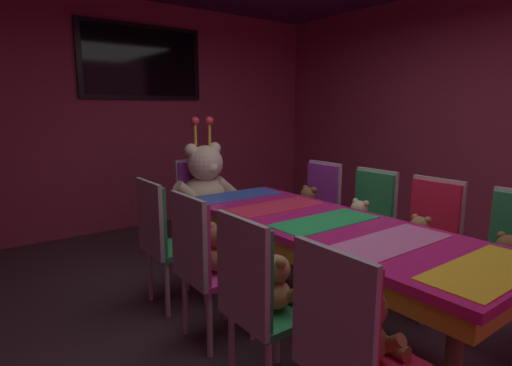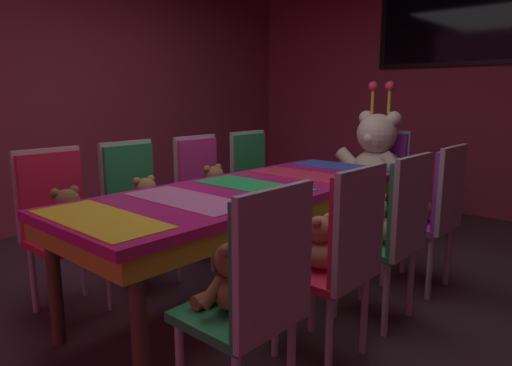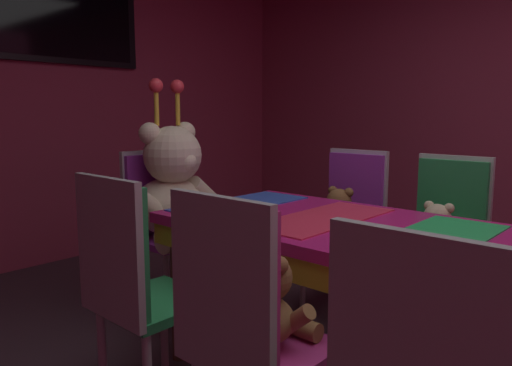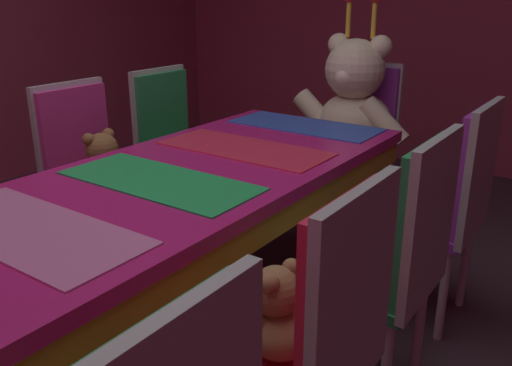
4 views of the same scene
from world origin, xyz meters
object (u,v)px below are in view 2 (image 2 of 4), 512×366
(teddy_left_1, at_px, (147,202))
(chair_right_0, at_px, (259,287))
(chair_left_3, at_px, (254,175))
(teddy_left_2, at_px, (215,188))
(wall_tv, at_px, (448,24))
(chair_left_2, at_px, (202,185))
(banquet_table, at_px, (253,199))
(chair_left_1, at_px, (134,197))
(teddy_right_1, at_px, (318,246))
(throne_chair, at_px, (383,173))
(chair_right_3, at_px, (438,204))
(teddy_right_2, at_px, (373,221))
(king_teddy_bear, at_px, (375,157))
(chair_right_1, at_px, (344,248))
(chair_left_0, at_px, (57,213))
(teddy_right_0, at_px, (232,280))
(chair_right_2, at_px, (397,224))
(teddy_right_3, at_px, (416,202))
(teddy_left_0, at_px, (68,218))

(teddy_left_1, bearing_deg, chair_right_0, -20.22)
(chair_left_3, bearing_deg, teddy_left_2, -76.72)
(chair_left_3, distance_m, wall_tv, 2.77)
(chair_left_2, height_order, chair_left_3, same)
(banquet_table, xyz_separation_m, chair_right_0, (0.83, -0.88, -0.06))
(chair_left_1, xyz_separation_m, chair_left_2, (0.03, 0.61, 0.00))
(teddy_right_1, xyz_separation_m, throne_chair, (-0.69, 2.06, 0.02))
(chair_right_0, height_order, chair_right_3, same)
(teddy_right_2, distance_m, king_teddy_bear, 1.51)
(chair_left_2, distance_m, wall_tv, 3.27)
(banquet_table, bearing_deg, chair_right_0, -46.71)
(chair_right_1, relative_size, king_teddy_bear, 1.03)
(chair_left_2, xyz_separation_m, throne_chair, (0.80, 1.49, 0.00))
(chair_left_2, height_order, king_teddy_bear, king_teddy_bear)
(chair_left_0, xyz_separation_m, teddy_right_0, (1.49, 0.01, -0.02))
(teddy_left_2, xyz_separation_m, teddy_right_2, (1.35, -0.01, -0.01))
(chair_left_1, relative_size, teddy_right_1, 3.42)
(chair_left_1, distance_m, chair_right_1, 1.66)
(teddy_right_1, xyz_separation_m, king_teddy_bear, (-0.69, 1.89, 0.19))
(chair_left_0, distance_m, teddy_right_1, 1.61)
(chair_left_3, relative_size, chair_right_3, 1.00)
(teddy_left_2, xyz_separation_m, chair_left_3, (-0.14, 0.61, 0.00))
(wall_tv, bearing_deg, chair_right_3, -69.45)
(chair_left_3, bearing_deg, teddy_left_1, -84.63)
(chair_left_1, height_order, teddy_right_0, chair_left_1)
(banquet_table, xyz_separation_m, throne_chair, (0.00, 1.78, -0.06))
(banquet_table, xyz_separation_m, chair_left_3, (-0.80, 0.89, -0.06))
(chair_left_3, height_order, teddy_right_1, chair_left_3)
(banquet_table, xyz_separation_m, wall_tv, (0.00, 3.11, 1.40))
(chair_left_3, relative_size, chair_right_0, 1.00)
(chair_left_0, bearing_deg, banquet_table, 47.57)
(teddy_right_0, bearing_deg, teddy_left_2, -40.98)
(chair_left_2, distance_m, throne_chair, 1.70)
(chair_left_1, distance_m, chair_right_2, 1.77)
(chair_left_1, height_order, king_teddy_bear, king_teddy_bear)
(teddy_right_2, bearing_deg, banquet_table, 21.76)
(teddy_right_1, relative_size, teddy_right_3, 0.88)
(teddy_right_2, bearing_deg, chair_right_3, -103.31)
(teddy_left_1, distance_m, king_teddy_bear, 2.05)
(teddy_left_0, height_order, throne_chair, throne_chair)
(chair_left_3, height_order, wall_tv, wall_tv)
(banquet_table, bearing_deg, king_teddy_bear, 90.00)
(teddy_left_2, xyz_separation_m, wall_tv, (0.66, 2.82, 1.46))
(teddy_right_1, xyz_separation_m, wall_tv, (-0.69, 3.39, 1.47))
(chair_right_1, bearing_deg, chair_right_2, -90.19)
(banquet_table, relative_size, throne_chair, 2.51)
(chair_left_1, bearing_deg, teddy_left_1, -0.00)
(chair_left_0, distance_m, chair_left_1, 0.56)
(teddy_right_2, bearing_deg, teddy_left_1, 23.35)
(teddy_right_0, xyz_separation_m, teddy_right_1, (0.01, 0.60, -0.01))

